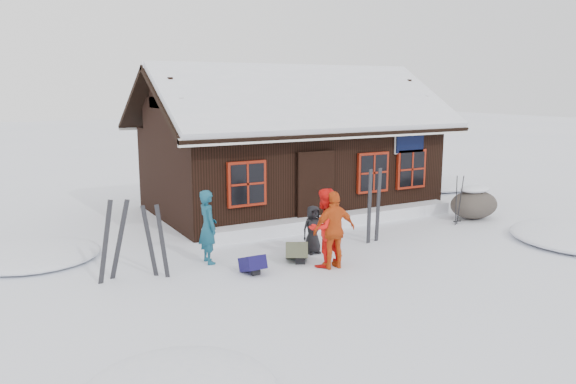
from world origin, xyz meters
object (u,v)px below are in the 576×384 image
(skier_orange_right, at_px, (334,230))
(backpack_olive, at_px, (297,254))
(skier_orange_left, at_px, (324,228))
(ski_poles, at_px, (458,201))
(skier_teal, at_px, (208,227))
(boulder, at_px, (474,204))
(skier_crouched, at_px, (313,230))
(backpack_blue, at_px, (253,267))
(ski_pair_left, at_px, (113,241))

(skier_orange_right, bearing_deg, backpack_olive, -53.50)
(skier_orange_left, bearing_deg, ski_poles, -177.73)
(skier_teal, bearing_deg, skier_orange_right, -125.63)
(skier_teal, relative_size, boulder, 1.08)
(skier_crouched, height_order, boulder, skier_crouched)
(skier_orange_left, distance_m, backpack_blue, 1.70)
(ski_pair_left, xyz_separation_m, backpack_olive, (3.68, -0.74, -0.61))
(ski_pair_left, bearing_deg, skier_orange_right, -24.62)
(skier_orange_right, height_order, backpack_blue, skier_orange_right)
(skier_crouched, height_order, ski_poles, ski_poles)
(boulder, distance_m, backpack_blue, 7.76)
(skier_orange_left, xyz_separation_m, boulder, (6.11, 1.61, -0.39))
(skier_orange_left, xyz_separation_m, ski_pair_left, (-4.05, 1.26, -0.05))
(boulder, height_order, ski_pair_left, ski_pair_left)
(skier_orange_left, xyz_separation_m, skier_orange_right, (0.10, -0.21, -0.02))
(skier_orange_left, bearing_deg, backpack_olive, -66.99)
(skier_teal, xyz_separation_m, backpack_olive, (1.68, -0.86, -0.62))
(skier_orange_left, distance_m, ski_poles, 5.37)
(backpack_olive, bearing_deg, skier_orange_right, -28.59)
(skier_teal, height_order, backpack_blue, skier_teal)
(ski_pair_left, relative_size, backpack_blue, 3.13)
(backpack_olive, bearing_deg, boulder, 38.34)
(ski_poles, distance_m, backpack_olive, 5.65)
(skier_orange_right, xyz_separation_m, backpack_olive, (-0.47, 0.74, -0.64))
(boulder, bearing_deg, skier_crouched, -173.03)
(boulder, height_order, backpack_olive, boulder)
(skier_crouched, relative_size, backpack_blue, 2.11)
(ski_poles, bearing_deg, skier_orange_right, -163.06)
(skier_orange_right, bearing_deg, ski_poles, -159.19)
(skier_crouched, distance_m, ski_pair_left, 4.35)
(skier_teal, relative_size, backpack_olive, 2.56)
(skier_orange_left, bearing_deg, ski_pair_left, -29.46)
(ski_pair_left, distance_m, backpack_olive, 3.80)
(skier_orange_right, xyz_separation_m, backpack_blue, (-1.63, 0.49, -0.67))
(ski_pair_left, bearing_deg, boulder, -3.08)
(backpack_blue, bearing_deg, backpack_olive, 11.06)
(skier_teal, height_order, backpack_olive, skier_teal)
(ski_poles, xyz_separation_m, backpack_olive, (-5.56, -0.81, -0.49))
(skier_teal, height_order, ski_pair_left, ski_pair_left)
(skier_crouched, distance_m, ski_poles, 4.94)
(skier_orange_left, height_order, backpack_blue, skier_orange_left)
(ski_pair_left, relative_size, backpack_olive, 2.64)
(boulder, relative_size, ski_pair_left, 0.90)
(skier_orange_left, relative_size, boulder, 1.12)
(skier_crouched, relative_size, backpack_olive, 1.78)
(skier_orange_left, height_order, ski_pair_left, skier_orange_left)
(skier_teal, bearing_deg, backpack_blue, -154.04)
(boulder, height_order, ski_poles, ski_poles)
(backpack_blue, bearing_deg, skier_orange_right, -17.62)
(skier_orange_left, bearing_deg, skier_teal, -46.23)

